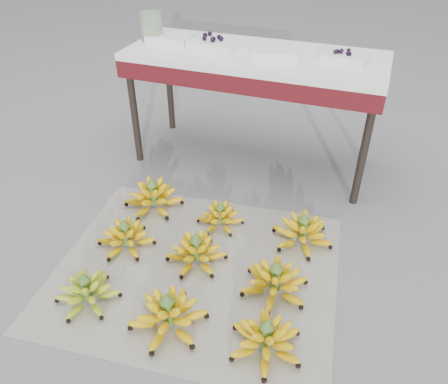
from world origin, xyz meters
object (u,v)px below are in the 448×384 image
(tray_left, at_px, (216,43))
(bunch_back_left, at_px, (154,197))
(bunch_mid_left, at_px, (126,237))
(tray_right, at_px, (275,52))
(glass_jar, at_px, (152,26))
(newspaper_mat, at_px, (197,269))
(bunch_front_right, at_px, (266,339))
(bunch_mid_right, at_px, (275,282))
(bunch_back_right, at_px, (302,232))
(tray_far_left, at_px, (171,38))
(bunch_mid_center, at_px, (196,252))
(vendor_table, at_px, (255,66))
(bunch_back_center, at_px, (220,217))
(bunch_front_center, at_px, (168,315))
(tray_far_right, at_px, (346,57))
(bunch_front_left, at_px, (87,292))

(tray_left, bearing_deg, bunch_back_left, -99.09)
(bunch_mid_left, xyz_separation_m, tray_right, (0.44, 0.96, 0.64))
(bunch_back_left, bearing_deg, glass_jar, 107.93)
(bunch_back_left, relative_size, tray_left, 1.09)
(newspaper_mat, bearing_deg, bunch_front_right, -36.13)
(newspaper_mat, bearing_deg, bunch_mid_right, -1.53)
(tray_left, bearing_deg, newspaper_mat, -74.17)
(bunch_back_right, bearing_deg, newspaper_mat, -115.33)
(tray_right, bearing_deg, bunch_front_right, -74.96)
(bunch_front_right, distance_m, tray_far_left, 1.77)
(bunch_back_right, distance_m, tray_left, 1.16)
(bunch_mid_center, height_order, bunch_mid_right, bunch_mid_right)
(tray_far_left, xyz_separation_m, tray_left, (0.28, -0.01, 0.00))
(bunch_front_right, height_order, tray_far_left, tray_far_left)
(bunch_mid_right, xyz_separation_m, tray_left, (-0.66, 1.03, 0.64))
(tray_left, bearing_deg, bunch_back_right, -44.03)
(vendor_table, relative_size, tray_left, 4.66)
(bunch_front_right, relative_size, bunch_mid_center, 1.28)
(newspaper_mat, xyz_separation_m, bunch_mid_left, (-0.37, 0.03, 0.06))
(bunch_back_center, bearing_deg, glass_jar, 123.58)
(bunch_front_center, height_order, tray_right, tray_right)
(bunch_mid_left, distance_m, bunch_back_center, 0.48)
(newspaper_mat, height_order, tray_left, tray_left)
(bunch_mid_right, distance_m, tray_far_left, 1.54)
(tray_far_left, bearing_deg, glass_jar, -173.52)
(newspaper_mat, bearing_deg, tray_far_right, 67.92)
(bunch_mid_left, bearing_deg, bunch_back_right, 12.33)
(bunch_front_left, relative_size, bunch_mid_left, 0.91)
(bunch_front_center, distance_m, tray_far_right, 1.56)
(bunch_back_center, bearing_deg, bunch_mid_center, -102.71)
(bunch_back_center, xyz_separation_m, vendor_table, (-0.05, 0.68, 0.55))
(bunch_front_left, bearing_deg, tray_far_right, 56.20)
(glass_jar, bearing_deg, vendor_table, -0.84)
(tray_far_right, bearing_deg, vendor_table, -176.02)
(tray_left, bearing_deg, bunch_mid_right, -57.54)
(bunch_front_left, height_order, tray_right, tray_right)
(tray_far_left, bearing_deg, vendor_table, -2.47)
(bunch_front_right, xyz_separation_m, bunch_mid_center, (-0.43, 0.34, -0.00))
(bunch_mid_left, bearing_deg, tray_right, 55.88)
(bunch_front_center, relative_size, glass_jar, 2.42)
(newspaper_mat, relative_size, bunch_mid_center, 4.30)
(bunch_front_center, bearing_deg, bunch_front_left, 164.05)
(newspaper_mat, height_order, tray_far_right, tray_far_right)
(bunch_mid_right, bearing_deg, glass_jar, 110.69)
(bunch_mid_left, relative_size, tray_far_right, 1.23)
(vendor_table, bearing_deg, bunch_front_left, -102.42)
(bunch_mid_right, xyz_separation_m, bunch_back_center, (-0.38, 0.34, -0.01))
(bunch_front_center, relative_size, bunch_back_right, 0.99)
(bunch_mid_left, relative_size, bunch_mid_right, 0.80)
(bunch_front_left, distance_m, tray_far_left, 1.52)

